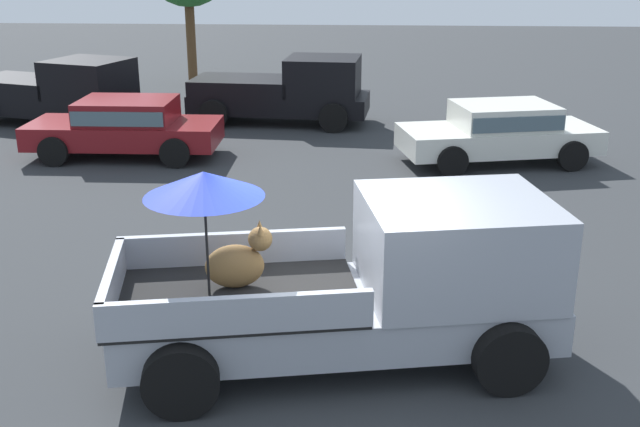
# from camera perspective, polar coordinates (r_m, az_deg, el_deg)

# --- Properties ---
(ground_plane) EXTENTS (80.00, 80.00, 0.00)m
(ground_plane) POSITION_cam_1_polar(r_m,az_deg,el_deg) (9.31, 1.15, -10.52)
(ground_plane) COLOR #2D3033
(pickup_truck_main) EXTENTS (5.31, 3.00, 2.33)m
(pickup_truck_main) POSITION_cam_1_polar(r_m,az_deg,el_deg) (8.93, 3.81, -4.86)
(pickup_truck_main) COLOR black
(pickup_truck_main) RESTS_ON ground
(pickup_truck_red) EXTENTS (5.12, 3.25, 1.80)m
(pickup_truck_red) POSITION_cam_1_polar(r_m,az_deg,el_deg) (22.04, -18.71, 8.47)
(pickup_truck_red) COLOR black
(pickup_truck_red) RESTS_ON ground
(pickup_truck_far) EXTENTS (4.93, 2.47, 1.80)m
(pickup_truck_far) POSITION_cam_1_polar(r_m,az_deg,el_deg) (21.16, -2.46, 9.05)
(pickup_truck_far) COLOR black
(pickup_truck_far) RESTS_ON ground
(parked_sedan_near) EXTENTS (4.58, 2.68, 1.33)m
(parked_sedan_near) POSITION_cam_1_polar(r_m,az_deg,el_deg) (17.61, 13.21, 6.03)
(parked_sedan_near) COLOR black
(parked_sedan_near) RESTS_ON ground
(parked_sedan_far) EXTENTS (4.32, 2.02, 1.33)m
(parked_sedan_far) POSITION_cam_1_polar(r_m,az_deg,el_deg) (18.21, -14.18, 6.38)
(parked_sedan_far) COLOR black
(parked_sedan_far) RESTS_ON ground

